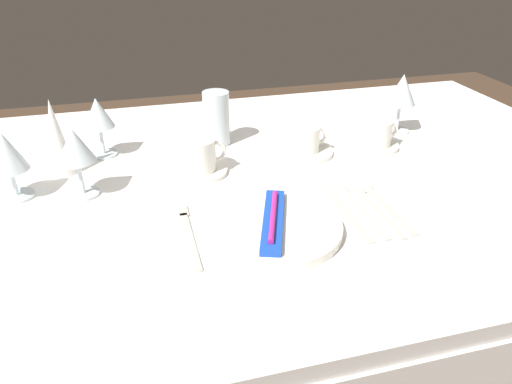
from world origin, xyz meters
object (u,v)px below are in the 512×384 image
Objects in this scene: wine_glass_left at (98,116)px; napkin_folded at (56,137)px; wine_glass_right at (75,148)px; dinner_knife at (347,214)px; spoon_soup at (356,204)px; spoon_dessert at (371,205)px; toothbrush_package at (273,220)px; wine_glass_far at (402,92)px; spoon_tea at (380,201)px; dinner_plate at (273,227)px; coffee_cup_right at (305,138)px; fork_outer at (188,232)px; wine_glass_centre at (6,154)px; coffee_cup_left at (376,132)px; drink_tumbler at (217,122)px; coffee_cup_far at (199,154)px.

napkin_folded is at bearing -138.91° from wine_glass_left.
wine_glass_right reaches higher than wine_glass_left.
dinner_knife is 0.65m from napkin_folded.
spoon_dessert is at bearing -19.53° from spoon_soup.
toothbrush_package is 1.32× the size of wine_glass_far.
spoon_tea is at bearing -123.60° from wine_glass_far.
spoon_dessert is at bearing 10.17° from toothbrush_package.
napkin_folded is (-0.05, 0.12, -0.02)m from wine_glass_right.
dinner_plate is 2.67× the size of coffee_cup_right.
coffee_cup_right is at bearing 60.72° from dinner_plate.
dinner_knife is at bearing -137.11° from spoon_soup.
coffee_cup_right is at bearing 40.53° from fork_outer.
wine_glass_centre is 0.95m from wine_glass_far.
toothbrush_package is 0.20m from spoon_soup.
spoon_dessert is at bearing -161.84° from spoon_tea.
napkin_folded is at bearing 48.21° from wine_glass_centre.
wine_glass_centre is at bearing -135.24° from wine_glass_left.
coffee_cup_left reaches higher than dinner_knife.
drink_tumbler is at bearing 112.75° from dinner_knife.
coffee_cup_right reaches higher than toothbrush_package.
coffee_cup_left is 0.76m from napkin_folded.
spoon_dessert is 1.42× the size of wine_glass_left.
wine_glass_centre is 0.14m from wine_glass_right.
dinner_knife is at bearing -46.22° from coffee_cup_far.
coffee_cup_left is 0.99× the size of coffee_cup_far.
spoon_dessert reaches higher than fork_outer.
dinner_plate is at bearing -169.83° from spoon_dessert.
dinner_plate reaches higher than spoon_dessert.
wine_glass_far is (0.25, 0.35, 0.11)m from spoon_dessert.
wine_glass_centre is (-0.39, -0.01, 0.05)m from coffee_cup_far.
wine_glass_left is 0.83× the size of napkin_folded.
spoon_dessert is (0.22, 0.04, -0.02)m from toothbrush_package.
coffee_cup_right is at bearing 8.62° from wine_glass_right.
napkin_folded is (0.08, 0.09, -0.01)m from wine_glass_centre.
spoon_dessert is 0.66m from wine_glass_left.
drink_tumbler is at bearing 123.97° from spoon_tea.
wine_glass_far reaches higher than coffee_cup_far.
coffee_cup_right is 0.64× the size of wine_glass_right.
fork_outer is 1.24× the size of napkin_folded.
dinner_knife is at bearing -162.04° from spoon_dessert.
napkin_folded is at bearing -167.98° from drink_tumbler.
dinner_plate is 0.16m from dinner_knife.
dinner_knife is (0.16, 0.02, -0.01)m from dinner_plate.
coffee_cup_left is at bearing 2.89° from wine_glass_centre.
spoon_dessert is 0.28m from coffee_cup_right.
wine_glass_centre is (-0.72, 0.22, 0.10)m from spoon_tea.
spoon_soup is at bearing -19.31° from wine_glass_right.
coffee_cup_far reaches higher than dinner_plate.
dinner_knife is 1.07× the size of spoon_dessert.
spoon_soup is at bearing -61.64° from drink_tumbler.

